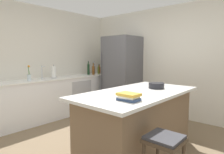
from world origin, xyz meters
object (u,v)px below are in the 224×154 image
at_px(syrup_bottle, 94,70).
at_px(kitchen_island, 137,121).
at_px(soda_bottle, 94,69).
at_px(bar_stool, 164,146).
at_px(refrigerator, 122,74).
at_px(flower_vase, 29,76).
at_px(gin_bottle, 102,69).
at_px(olive_oil_bottle, 98,70).
at_px(wine_bottle, 88,69).
at_px(cookbook_stack, 129,97).
at_px(mixing_bowl, 156,86).
at_px(paper_towel_roll, 54,72).
at_px(sink_faucet, 42,72).
at_px(vinegar_bottle, 100,70).
at_px(whiskey_bottle, 93,70).

bearing_deg(syrup_bottle, kitchen_island, -30.49).
relative_size(syrup_bottle, soda_bottle, 0.75).
xyz_separation_m(bar_stool, soda_bottle, (-3.13, 1.94, 0.56)).
xyz_separation_m(refrigerator, soda_bottle, (-0.84, -0.21, 0.10)).
bearing_deg(flower_vase, gin_bottle, 91.95).
height_order(olive_oil_bottle, wine_bottle, wine_bottle).
bearing_deg(bar_stool, cookbook_stack, 178.90).
bearing_deg(mixing_bowl, cookbook_stack, -79.73).
xyz_separation_m(refrigerator, syrup_bottle, (-0.94, -0.11, 0.08)).
bearing_deg(syrup_bottle, paper_towel_roll, -87.01).
distance_m(sink_faucet, mixing_bowl, 2.61).
height_order(paper_towel_roll, gin_bottle, paper_towel_roll).
height_order(bar_stool, olive_oil_bottle, olive_oil_bottle).
bearing_deg(sink_faucet, flower_vase, -75.32).
xyz_separation_m(flower_vase, mixing_bowl, (2.45, 0.93, -0.06)).
height_order(refrigerator, olive_oil_bottle, refrigerator).
bearing_deg(sink_faucet, kitchen_island, 3.52).
distance_m(sink_faucet, syrup_bottle, 1.63).
bearing_deg(vinegar_bottle, bar_stool, -34.90).
bearing_deg(refrigerator, cookbook_stack, -49.69).
xyz_separation_m(syrup_bottle, soda_bottle, (0.09, -0.10, 0.03)).
bearing_deg(soda_bottle, gin_bottle, 97.39).
bearing_deg(bar_stool, wine_bottle, 150.84).
distance_m(olive_oil_bottle, wine_bottle, 0.37).
distance_m(syrup_bottle, whiskey_bottle, 0.24).
distance_m(flower_vase, soda_bottle, 1.88).
distance_m(flower_vase, cookbook_stack, 2.63).
distance_m(bar_stool, flower_vase, 3.14).
bearing_deg(whiskey_bottle, cookbook_stack, -35.47).
bearing_deg(cookbook_stack, kitchen_island, 113.77).
relative_size(bar_stool, gin_bottle, 2.25).
height_order(vinegar_bottle, mixing_bowl, vinegar_bottle).
relative_size(refrigerator, sink_faucet, 6.44).
height_order(cookbook_stack, mixing_bowl, same).
xyz_separation_m(bar_stool, mixing_bowl, (-0.65, 1.00, 0.46)).
relative_size(paper_towel_roll, olive_oil_bottle, 1.16).
xyz_separation_m(flower_vase, whiskey_bottle, (0.04, 1.79, 0.03)).
bearing_deg(cookbook_stack, syrup_bottle, 143.60).
relative_size(vinegar_bottle, wine_bottle, 0.71).
bearing_deg(wine_bottle, bar_stool, -29.16).
bearing_deg(flower_vase, mixing_bowl, 20.82).
bearing_deg(gin_bottle, refrigerator, -11.41).
relative_size(sink_faucet, gin_bottle, 1.08).
height_order(gin_bottle, cookbook_stack, gin_bottle).
bearing_deg(mixing_bowl, soda_bottle, 159.11).
distance_m(wine_bottle, cookbook_stack, 3.22).
relative_size(kitchen_island, bar_stool, 3.21).
bearing_deg(olive_oil_bottle, bar_stool, -34.16).
bearing_deg(olive_oil_bottle, flower_vase, -88.66).
xyz_separation_m(gin_bottle, whiskey_bottle, (0.12, -0.47, 0.01)).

